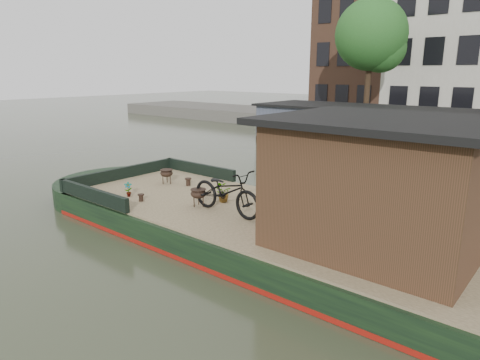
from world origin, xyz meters
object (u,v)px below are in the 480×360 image
Objects in this scene: potted_plant_a at (128,189)px; brazier_front at (199,198)px; bicycle at (226,191)px; brazier_rear at (167,176)px; dinghy at (297,147)px; cabin at (380,182)px.

brazier_front reaches higher than potted_plant_a.
bicycle is at bearing 12.11° from potted_plant_a.
brazier_rear is 0.15× the size of dinghy.
cabin is 3.51m from bicycle.
bicycle is 3.33m from brazier_rear.
bicycle is at bearing 1.72° from brazier_front.
dinghy is at bearing 26.75° from bicycle.
bicycle is at bearing -172.62° from cabin.
bicycle is (-3.42, -0.44, -0.70)m from cabin.
bicycle is at bearing -137.34° from dinghy.
brazier_front reaches higher than dinghy.
dinghy is (-3.94, 10.68, -0.58)m from brazier_front.
bicycle reaches higher than dinghy.
potted_plant_a is (-6.33, -1.07, -1.03)m from cabin.
brazier_front is at bearing -22.57° from brazier_rear.
brazier_rear is (-6.60, 0.49, -1.02)m from cabin.
potted_plant_a is (-2.92, -0.63, -0.33)m from bicycle.
brazier_front is at bearing 16.48° from potted_plant_a.
cabin is 4.45m from brazier_front.
cabin is 1.46× the size of dinghy.
bicycle is 0.94m from brazier_front.
brazier_front is (2.03, 0.60, 0.02)m from potted_plant_a.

